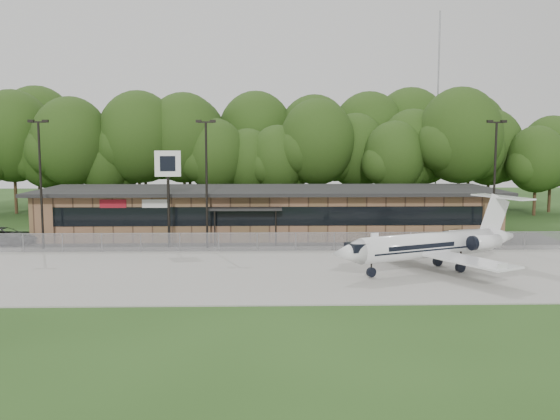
{
  "coord_description": "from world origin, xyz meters",
  "views": [
    {
      "loc": [
        -0.47,
        -32.82,
        8.66
      ],
      "look_at": [
        0.7,
        12.0,
        3.61
      ],
      "focal_mm": 40.0,
      "sensor_mm": 36.0,
      "label": 1
    }
  ],
  "objects_px": {
    "terminal": "(269,211)",
    "suv": "(4,236)",
    "pole_sign": "(168,174)",
    "business_jet": "(434,246)"
  },
  "relations": [
    {
      "from": "terminal",
      "to": "business_jet",
      "type": "height_order",
      "value": "business_jet"
    },
    {
      "from": "terminal",
      "to": "pole_sign",
      "type": "distance_m",
      "value": 11.43
    },
    {
      "from": "terminal",
      "to": "business_jet",
      "type": "xyz_separation_m",
      "value": [
        10.66,
        -16.72,
        -0.41
      ]
    },
    {
      "from": "terminal",
      "to": "pole_sign",
      "type": "xyz_separation_m",
      "value": [
        -8.07,
        -7.14,
        3.81
      ]
    },
    {
      "from": "business_jet",
      "to": "pole_sign",
      "type": "xyz_separation_m",
      "value": [
        -18.73,
        9.58,
        4.22
      ]
    },
    {
      "from": "terminal",
      "to": "suv",
      "type": "bearing_deg",
      "value": -166.67
    },
    {
      "from": "terminal",
      "to": "suv",
      "type": "relative_size",
      "value": 7.75
    },
    {
      "from": "suv",
      "to": "business_jet",
      "type": "bearing_deg",
      "value": -107.82
    },
    {
      "from": "terminal",
      "to": "suv",
      "type": "distance_m",
      "value": 22.65
    },
    {
      "from": "suv",
      "to": "pole_sign",
      "type": "xyz_separation_m",
      "value": [
        13.93,
        -1.93,
        5.25
      ]
    }
  ]
}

